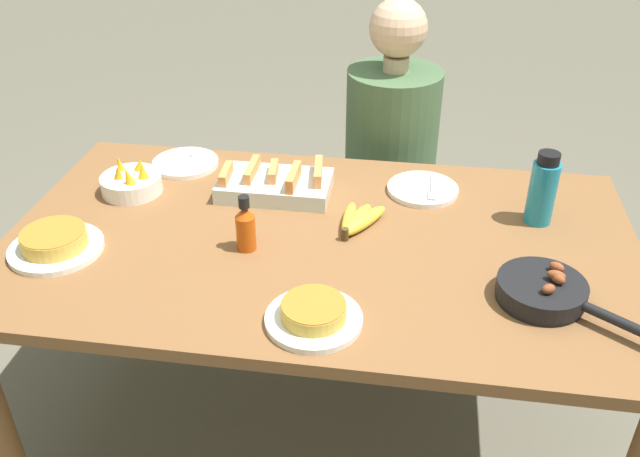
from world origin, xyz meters
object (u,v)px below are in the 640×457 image
water_bottle (543,190)px  frittata_plate_side (314,315)px  hot_sauce_bottle (246,226)px  empty_plate_near_front (185,163)px  melon_tray (275,184)px  banana_bunch (357,220)px  person_figure (388,194)px  frittata_plate_center (55,243)px  empty_plate_far_left (423,189)px  fruit_bowl_mango (132,182)px  skillet (544,291)px

water_bottle → frittata_plate_side: bearing=-136.4°
water_bottle → hot_sauce_bottle: (-0.78, -0.26, -0.03)m
frittata_plate_side → empty_plate_near_front: (-0.54, 0.71, -0.01)m
empty_plate_near_front → hot_sauce_bottle: bearing=-54.5°
melon_tray → hot_sauce_bottle: 0.31m
banana_bunch → melon_tray: 0.30m
hot_sauce_bottle → person_figure: bearing=67.4°
frittata_plate_side → empty_plate_near_front: frittata_plate_side is taller
frittata_plate_center → empty_plate_near_front: 0.56m
frittata_plate_center → empty_plate_far_left: 1.06m
melon_tray → empty_plate_near_front: bearing=157.4°
fruit_bowl_mango → frittata_plate_side: bearing=-39.0°
skillet → person_figure: (-0.41, 0.92, -0.29)m
banana_bunch → frittata_plate_side: 0.43m
empty_plate_near_front → person_figure: 0.79m
skillet → empty_plate_far_left: bearing=155.1°
person_figure → water_bottle: bearing=-51.2°
empty_plate_far_left → water_bottle: 0.36m
frittata_plate_center → empty_plate_far_left: size_ratio=1.14×
frittata_plate_center → person_figure: 1.25m
hot_sauce_bottle → frittata_plate_side: bearing=-50.6°
melon_tray → skillet: bearing=-29.5°
skillet → frittata_plate_center: 1.25m
empty_plate_near_front → fruit_bowl_mango: (-0.10, -0.19, 0.02)m
frittata_plate_center → fruit_bowl_mango: fruit_bowl_mango is taller
frittata_plate_center → hot_sauce_bottle: bearing=10.1°
frittata_plate_side → empty_plate_near_front: 0.89m
frittata_plate_center → water_bottle: (1.27, 0.35, 0.08)m
water_bottle → person_figure: bearing=128.8°
banana_bunch → hot_sauce_bottle: 0.32m
melon_tray → empty_plate_near_front: melon_tray is taller
melon_tray → water_bottle: 0.77m
fruit_bowl_mango → empty_plate_near_front: bearing=62.0°
banana_bunch → melon_tray: melon_tray is taller
water_bottle → person_figure: (-0.44, 0.55, -0.36)m
empty_plate_far_left → fruit_bowl_mango: (-0.87, -0.13, 0.02)m
banana_bunch → hot_sauce_bottle: (-0.28, -0.15, 0.05)m
frittata_plate_side → fruit_bowl_mango: size_ratio=1.24×
person_figure → skillet: bearing=-65.8°
frittata_plate_side → banana_bunch: bearing=82.5°
banana_bunch → hot_sauce_bottle: hot_sauce_bottle is taller
frittata_plate_side → water_bottle: 0.77m
person_figure → frittata_plate_center: bearing=-132.9°
empty_plate_near_front → melon_tray: bearing=-22.6°
frittata_plate_center → fruit_bowl_mango: bearing=77.0°
empty_plate_near_front → hot_sauce_bottle: 0.54m
empty_plate_far_left → person_figure: 0.52m
banana_bunch → melon_tray: size_ratio=0.56×
frittata_plate_center → fruit_bowl_mango: 0.34m
melon_tray → skillet: melon_tray is taller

